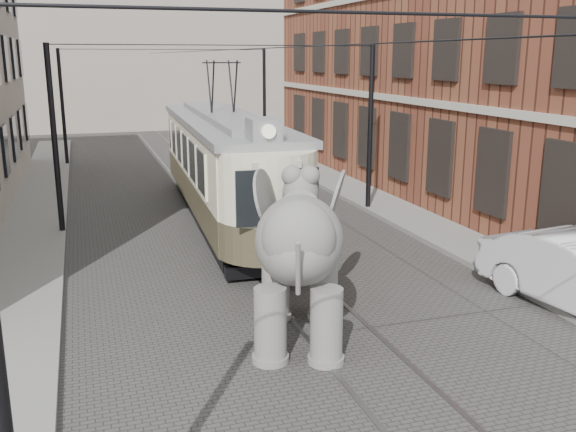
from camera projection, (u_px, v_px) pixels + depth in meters
name	position (u px, v px, depth m)	size (l,w,h in m)	color
ground	(284.00, 275.00, 16.79)	(120.00, 120.00, 0.00)	#3A3836
tram_rails	(284.00, 275.00, 16.79)	(1.54, 80.00, 0.02)	slate
sidewalk_right	(480.00, 252.00, 18.57)	(2.00, 60.00, 0.15)	slate
sidewalk_left	(17.00, 301.00, 14.83)	(2.00, 60.00, 0.15)	slate
brick_building	(467.00, 46.00, 26.93)	(8.00, 26.00, 12.00)	brown
distant_block	(135.00, 39.00, 52.01)	(28.00, 10.00, 14.00)	gray
catenary	(231.00, 139.00, 20.62)	(11.00, 30.20, 6.00)	black
tram	(223.00, 142.00, 22.09)	(2.83, 13.71, 5.44)	beige
elephant	(299.00, 262.00, 12.65)	(2.93, 5.32, 3.26)	slate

